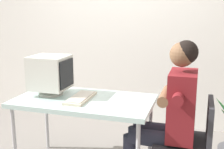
{
  "coord_description": "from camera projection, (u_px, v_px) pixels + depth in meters",
  "views": [
    {
      "loc": [
        1.01,
        -2.41,
        1.53
      ],
      "look_at": [
        0.27,
        0.0,
        0.97
      ],
      "focal_mm": 46.7,
      "sensor_mm": 36.0,
      "label": 1
    }
  ],
  "objects": [
    {
      "name": "wall_back",
      "position": [
        146.0,
        13.0,
        3.77
      ],
      "size": [
        8.0,
        0.1,
        3.0
      ],
      "primitive_type": "cube",
      "color": "silver",
      "rests_on": "ground_plane"
    },
    {
      "name": "desk",
      "position": [
        84.0,
        104.0,
        2.73
      ],
      "size": [
        1.28,
        0.71,
        0.72
      ],
      "color": "#B7B7BC",
      "rests_on": "ground_plane"
    },
    {
      "name": "crt_monitor",
      "position": [
        50.0,
        73.0,
        2.81
      ],
      "size": [
        0.36,
        0.33,
        0.38
      ],
      "color": "silver",
      "rests_on": "desk"
    },
    {
      "name": "keyboard",
      "position": [
        81.0,
        98.0,
        2.7
      ],
      "size": [
        0.18,
        0.43,
        0.03
      ],
      "color": "beige",
      "rests_on": "desk"
    },
    {
      "name": "office_chair",
      "position": [
        190.0,
        139.0,
        2.47
      ],
      "size": [
        0.46,
        0.46,
        0.81
      ],
      "color": "#4C4C51",
      "rests_on": "ground_plane"
    },
    {
      "name": "person_seated",
      "position": [
        169.0,
        110.0,
        2.47
      ],
      "size": [
        0.72,
        0.59,
        1.3
      ],
      "color": "maroon",
      "rests_on": "ground_plane"
    }
  ]
}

